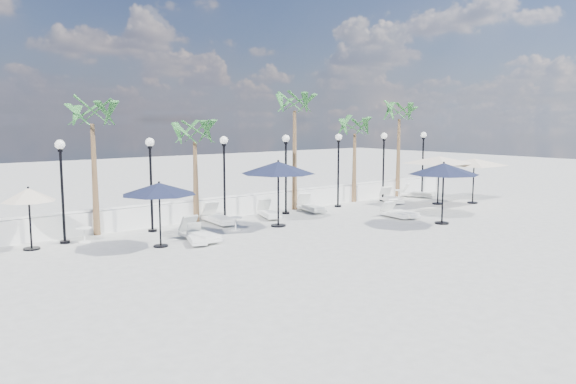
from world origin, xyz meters
TOP-DOWN VIEW (x-y plane):
  - ground at (0.00, 0.00)m, footprint 100.00×100.00m
  - balustrade at (0.00, 7.50)m, footprint 26.00×0.30m
  - lamppost_0 at (-10.50, 6.50)m, footprint 0.36×0.36m
  - lamppost_1 at (-7.00, 6.50)m, footprint 0.36×0.36m
  - lamppost_2 at (-3.50, 6.50)m, footprint 0.36×0.36m
  - lamppost_3 at (0.00, 6.50)m, footprint 0.36×0.36m
  - lamppost_4 at (3.50, 6.50)m, footprint 0.36×0.36m
  - lamppost_5 at (7.00, 6.50)m, footprint 0.36×0.36m
  - lamppost_6 at (10.50, 6.50)m, footprint 0.36×0.36m
  - palm_0 at (-9.00, 7.30)m, footprint 2.60×2.60m
  - palm_1 at (-4.50, 7.30)m, footprint 2.60×2.60m
  - palm_2 at (1.20, 7.30)m, footprint 2.60×2.60m
  - palm_3 at (5.50, 7.30)m, footprint 2.60×2.60m
  - palm_4 at (9.20, 7.30)m, footprint 2.60×2.60m
  - lounger_0 at (-6.71, 3.40)m, footprint 1.09×1.75m
  - lounger_1 at (-4.00, 6.22)m, footprint 0.91×2.23m
  - lounger_2 at (-6.38, 3.74)m, footprint 0.76×2.12m
  - lounger_3 at (-1.35, 6.09)m, footprint 1.23×2.06m
  - lounger_4 at (3.27, 2.40)m, footprint 0.76×1.74m
  - lounger_5 at (1.36, 6.22)m, footprint 1.11×2.16m
  - lounger_6 at (9.73, 6.22)m, footprint 1.32×1.96m
  - lounger_7 at (3.64, 2.35)m, footprint 0.79×1.95m
  - lounger_8 at (6.75, 5.67)m, footprint 1.38×2.06m
  - side_table_0 at (-9.87, 6.20)m, footprint 0.58×0.58m
  - side_table_1 at (-4.18, 4.61)m, footprint 0.56×0.56m
  - side_table_2 at (8.03, 6.20)m, footprint 0.60×0.60m
  - parasol_navy_left at (-7.97, 3.76)m, footprint 2.70×2.70m
  - parasol_navy_mid at (-2.27, 4.18)m, footprint 3.20×3.20m
  - parasol_navy_right at (3.72, 0.13)m, footprint 3.07×3.07m
  - parasol_cream_sq_a at (8.40, 3.81)m, footprint 5.71×5.71m
  - parasol_cream_sq_b at (10.17, 2.81)m, footprint 5.29×5.29m
  - parasol_cream_small at (-11.74, 6.20)m, footprint 1.83×1.83m

SIDE VIEW (x-z plane):
  - ground at x=0.00m, z-range 0.00..0.00m
  - lounger_0 at x=-6.71m, z-range -0.10..0.52m
  - lounger_4 at x=3.27m, z-range -0.10..0.53m
  - lounger_6 at x=9.73m, z-range -0.12..0.59m
  - lounger_7 at x=3.64m, z-range -0.12..0.60m
  - lounger_3 at x=-1.35m, z-range -0.12..0.61m
  - lounger_8 at x=6.75m, z-range -0.12..0.62m
  - lounger_5 at x=1.36m, z-range -0.13..0.65m
  - lounger_2 at x=-6.38m, z-range -0.13..0.66m
  - lounger_1 at x=-4.00m, z-range -0.13..0.68m
  - side_table_1 at x=-4.18m, z-range 0.06..0.60m
  - side_table_0 at x=-9.87m, z-range 0.06..0.62m
  - side_table_2 at x=8.03m, z-range 0.06..0.64m
  - balustrade at x=0.00m, z-range -0.04..0.97m
  - parasol_cream_small at x=-11.74m, z-range 0.80..3.05m
  - parasol_navy_left at x=-7.97m, z-range 0.91..3.29m
  - parasol_navy_right at x=3.72m, z-range 1.04..3.79m
  - parasol_cream_sq_b at x=10.17m, z-range 1.12..3.77m
  - lamppost_0 at x=-10.50m, z-range 0.57..4.41m
  - lamppost_1 at x=-7.00m, z-range 0.57..4.41m
  - lamppost_2 at x=-3.50m, z-range 0.57..4.41m
  - lamppost_3 at x=0.00m, z-range 0.57..4.41m
  - lamppost_4 at x=3.50m, z-range 0.57..4.41m
  - lamppost_5 at x=7.00m, z-range 0.57..4.41m
  - lamppost_6 at x=10.50m, z-range 0.57..4.41m
  - parasol_navy_mid at x=-2.27m, z-range 1.09..3.96m
  - parasol_cream_sq_a at x=8.40m, z-range 1.19..3.99m
  - palm_1 at x=-4.50m, z-range 1.40..6.10m
  - palm_3 at x=5.50m, z-range 1.50..6.40m
  - palm_0 at x=-9.00m, z-range 1.78..7.28m
  - palm_4 at x=9.20m, z-range 1.88..7.58m
  - palm_2 at x=1.20m, z-range 2.07..8.17m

